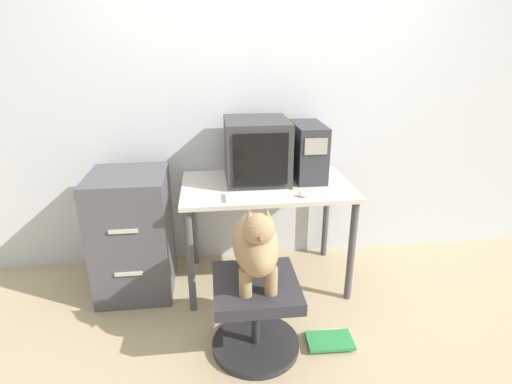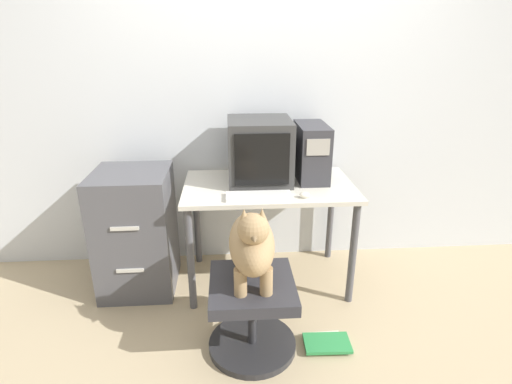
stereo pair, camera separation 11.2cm
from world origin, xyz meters
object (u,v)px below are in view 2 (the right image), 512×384
Objects in this scene: crt_monitor at (259,151)px; dog at (252,243)px; keyboard at (259,196)px; filing_cabinet at (136,231)px; pc_tower at (311,152)px; book_stack_floor at (326,343)px; office_chair at (252,311)px.

crt_monitor reaches higher than dog.
filing_cabinet reaches higher than keyboard.
pc_tower is at bearing 2.81° from crt_monitor.
dog is 1.86× the size of book_stack_floor.
pc_tower reaches higher than dog.
book_stack_floor is (0.37, -0.49, -0.77)m from keyboard.
dog is (0.00, 0.00, 0.44)m from office_chair.
crt_monitor is at bearing 112.05° from book_stack_floor.
pc_tower is (0.37, 0.02, -0.02)m from crt_monitor.
pc_tower reaches higher than keyboard.
office_chair is 1.07m from filing_cabinet.
office_chair is at bearing -90.00° from dog.
keyboard reaches higher than office_chair.
filing_cabinet is (-0.78, 0.71, 0.18)m from office_chair.
pc_tower is 1.19m from office_chair.
keyboard is 1.50× the size of book_stack_floor.
filing_cabinet is at bearing 137.88° from dog.
filing_cabinet reaches higher than office_chair.
book_stack_floor is at bearing -67.95° from crt_monitor.
pc_tower is 0.99× the size of keyboard.
keyboard is at bearing -138.37° from pc_tower.
keyboard is at bearing 81.20° from office_chair.
pc_tower is 1.27m from book_stack_floor.
crt_monitor is 1.09m from office_chair.
filing_cabinet is 1.49m from book_stack_floor.
office_chair is 0.44m from dog.
filing_cabinet is at bearing 164.15° from keyboard.
book_stack_floor is (0.34, -0.83, -0.97)m from crt_monitor.
dog is at bearing -119.98° from pc_tower.
book_stack_floor is (1.22, -0.73, -0.42)m from filing_cabinet.
keyboard is 0.95m from filing_cabinet.
crt_monitor is 0.37m from pc_tower.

